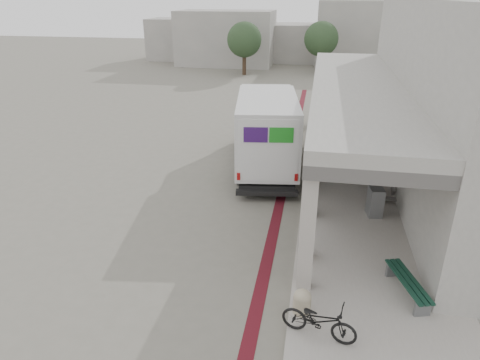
% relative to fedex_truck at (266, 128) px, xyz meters
% --- Properties ---
extents(ground, '(120.00, 120.00, 0.00)m').
position_rel_fedex_truck_xyz_m(ground, '(0.01, -5.13, -1.75)').
color(ground, '#686459').
rests_on(ground, ground).
extents(bike_lane_stripe, '(0.35, 40.00, 0.01)m').
position_rel_fedex_truck_xyz_m(bike_lane_stripe, '(1.01, -3.13, -1.74)').
color(bike_lane_stripe, '#501019').
rests_on(bike_lane_stripe, ground).
extents(sidewalk, '(4.40, 28.00, 0.12)m').
position_rel_fedex_truck_xyz_m(sidewalk, '(4.01, -5.13, -1.69)').
color(sidewalk, gray).
rests_on(sidewalk, ground).
extents(transit_building, '(7.60, 17.00, 7.00)m').
position_rel_fedex_truck_xyz_m(transit_building, '(6.84, -0.63, 1.65)').
color(transit_building, gray).
rests_on(transit_building, ground).
extents(distant_backdrop, '(28.00, 10.00, 6.50)m').
position_rel_fedex_truck_xyz_m(distant_backdrop, '(-2.83, 30.76, 0.96)').
color(distant_backdrop, gray).
rests_on(distant_backdrop, ground).
extents(tree_left, '(3.20, 3.20, 4.80)m').
position_rel_fedex_truck_xyz_m(tree_left, '(-4.99, 22.87, 1.43)').
color(tree_left, '#38281C').
rests_on(tree_left, ground).
extents(tree_mid, '(3.20, 3.20, 4.80)m').
position_rel_fedex_truck_xyz_m(tree_mid, '(2.01, 24.87, 1.43)').
color(tree_mid, '#38281C').
rests_on(tree_mid, ground).
extents(tree_right, '(3.20, 3.20, 4.80)m').
position_rel_fedex_truck_xyz_m(tree_right, '(10.01, 23.87, 1.43)').
color(tree_right, '#38281C').
rests_on(tree_right, ground).
extents(fedex_truck, '(3.39, 7.94, 3.28)m').
position_rel_fedex_truck_xyz_m(fedex_truck, '(0.00, 0.00, 0.00)').
color(fedex_truck, black).
rests_on(fedex_truck, ground).
extents(bench, '(0.94, 1.92, 0.44)m').
position_rel_fedex_truck_xyz_m(bench, '(4.71, -8.51, -1.31)').
color(bench, slate).
rests_on(bench, sidewalk).
extents(bollard_near, '(0.43, 0.43, 0.64)m').
position_rel_fedex_truck_xyz_m(bollard_near, '(2.11, -9.66, -1.31)').
color(bollard_near, tan).
rests_on(bollard_near, sidewalk).
extents(bollard_far, '(0.42, 0.42, 0.63)m').
position_rel_fedex_truck_xyz_m(bollard_far, '(2.11, -7.24, -1.31)').
color(bollard_far, tan).
rests_on(bollard_far, sidewalk).
extents(utility_cabinet, '(0.54, 0.67, 1.01)m').
position_rel_fedex_truck_xyz_m(utility_cabinet, '(4.31, -4.25, -1.12)').
color(utility_cabinet, slate).
rests_on(utility_cabinet, sidewalk).
extents(bicycle_black, '(1.79, 0.98, 0.89)m').
position_rel_fedex_truck_xyz_m(bicycle_black, '(2.51, -10.38, -1.18)').
color(bicycle_black, black).
rests_on(bicycle_black, sidewalk).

